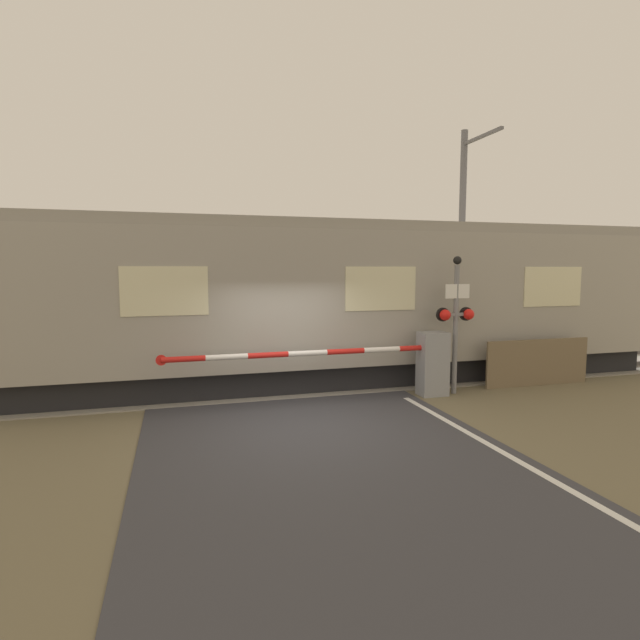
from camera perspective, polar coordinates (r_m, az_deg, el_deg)
The scene contains 7 objects.
ground_plane at distance 9.12m, azimuth -2.00°, elevation -11.67°, with size 80.00×80.00×0.00m, color #6B6047.
track_bed at distance 12.14m, azimuth -5.71°, elevation -7.13°, with size 36.00×3.20×0.13m.
train at distance 12.44m, azimuth 4.18°, elevation 2.22°, with size 16.42×3.09×3.83m.
crossing_barrier at distance 10.94m, azimuth 10.71°, elevation -4.74°, with size 6.03×0.44×1.39m.
signal_post at distance 11.29m, azimuth 15.29°, elevation 0.46°, with size 0.88×0.26×3.02m.
catenary_pole at distance 15.80m, azimuth 15.95°, elevation 8.61°, with size 0.20×1.90×6.83m.
roadside_fence at distance 12.87m, azimuth 23.62°, elevation -4.47°, with size 2.77×0.06×1.10m.
Camera 1 is at (-2.10, -8.44, 2.74)m, focal length 28.00 mm.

